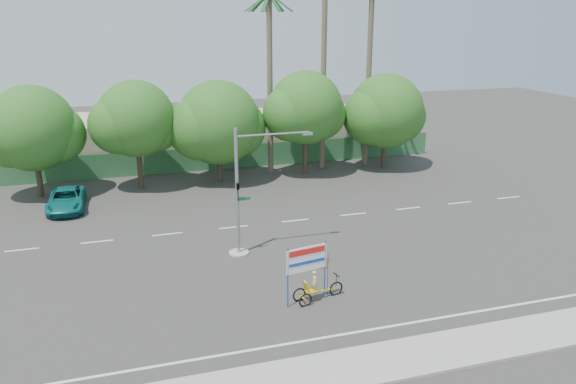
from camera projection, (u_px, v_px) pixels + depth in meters
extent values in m
plane|color=#33302D|center=(305.00, 279.00, 27.81)|extent=(120.00, 120.00, 0.00)
cube|color=gray|center=(369.00, 365.00, 20.96)|extent=(50.00, 2.40, 0.12)
cube|color=#336B3D|center=(224.00, 157.00, 47.10)|extent=(38.00, 0.08, 2.00)
cube|color=#B9AD93|center=(99.00, 142.00, 48.15)|extent=(12.00, 8.00, 4.00)
cube|color=#B9AD93|center=(298.00, 132.00, 53.16)|extent=(14.00, 8.00, 3.60)
cylinder|color=#473828|center=(38.00, 173.00, 39.83)|extent=(0.40, 0.40, 3.52)
sphere|color=#1C4D16|center=(32.00, 128.00, 38.85)|extent=(6.00, 6.00, 6.00)
sphere|color=#1C4D16|center=(54.00, 134.00, 39.66)|extent=(4.32, 4.32, 4.32)
sphere|color=#1C4D16|center=(11.00, 135.00, 38.35)|extent=(4.56, 4.56, 4.56)
cylinder|color=#473828|center=(140.00, 164.00, 41.72)|extent=(0.40, 0.40, 3.74)
sphere|color=#1C4D16|center=(136.00, 119.00, 40.68)|extent=(5.60, 5.60, 5.60)
sphere|color=#1C4D16|center=(154.00, 125.00, 41.48)|extent=(4.03, 4.03, 4.03)
sphere|color=#1C4D16|center=(118.00, 125.00, 40.21)|extent=(4.26, 4.26, 4.26)
cylinder|color=#473828|center=(220.00, 161.00, 43.44)|extent=(0.40, 0.40, 3.30)
sphere|color=#1C4D16|center=(218.00, 123.00, 42.52)|extent=(6.40, 6.40, 6.40)
sphere|color=#1C4D16|center=(236.00, 128.00, 43.35)|extent=(4.61, 4.61, 4.61)
sphere|color=#1C4D16|center=(200.00, 128.00, 41.99)|extent=(4.86, 4.86, 4.86)
cylinder|color=#473828|center=(305.00, 151.00, 45.28)|extent=(0.40, 0.40, 3.87)
sphere|color=#1C4D16|center=(306.00, 108.00, 44.20)|extent=(5.80, 5.80, 5.80)
sphere|color=#1C4D16|center=(320.00, 114.00, 45.02)|extent=(4.18, 4.18, 4.18)
sphere|color=#1C4D16|center=(291.00, 113.00, 43.72)|extent=(4.41, 4.41, 4.41)
cylinder|color=#473828|center=(384.00, 148.00, 47.27)|extent=(0.40, 0.40, 3.43)
sphere|color=#1C4D16|center=(386.00, 111.00, 46.32)|extent=(6.20, 6.20, 6.20)
sphere|color=#1C4D16|center=(399.00, 116.00, 47.14)|extent=(4.46, 4.46, 4.46)
sphere|color=#1C4D16|center=(372.00, 116.00, 45.80)|extent=(4.71, 4.71, 4.71)
cylinder|color=#70604C|center=(324.00, 66.00, 45.19)|extent=(0.44, 0.44, 17.00)
cylinder|color=#70604C|center=(369.00, 77.00, 46.60)|extent=(0.44, 0.44, 15.00)
cylinder|color=#70604C|center=(270.00, 87.00, 44.41)|extent=(0.44, 0.44, 14.00)
cube|color=#1C4C21|center=(281.00, 2.00, 42.73)|extent=(1.91, 0.28, 1.36)
cube|color=#1C4C21|center=(276.00, 3.00, 43.22)|extent=(1.65, 1.44, 1.36)
cube|color=#1C4C21|center=(268.00, 3.00, 43.36)|extent=(0.61, 1.93, 1.36)
cube|color=#1C4C21|center=(260.00, 3.00, 43.09)|extent=(1.20, 1.80, 1.36)
cube|color=#1C4C21|center=(257.00, 2.00, 42.52)|extent=(1.89, 0.92, 1.36)
cube|color=#1C4C21|center=(259.00, 2.00, 41.94)|extent=(1.89, 0.92, 1.36)
cube|color=#1C4C21|center=(266.00, 2.00, 41.60)|extent=(1.20, 1.80, 1.36)
cube|color=#1C4C21|center=(274.00, 2.00, 41.67)|extent=(0.61, 1.93, 1.36)
cube|color=#1C4C21|center=(280.00, 2.00, 42.12)|extent=(1.65, 1.44, 1.36)
cylinder|color=gray|center=(239.00, 253.00, 30.75)|extent=(1.10, 1.10, 0.10)
cylinder|color=gray|center=(237.00, 193.00, 29.70)|extent=(0.18, 0.18, 7.00)
cylinder|color=gray|center=(273.00, 134.00, 29.32)|extent=(4.00, 0.10, 0.10)
cube|color=gray|center=(307.00, 134.00, 29.87)|extent=(0.55, 0.20, 0.12)
imported|color=black|center=(238.00, 192.00, 29.47)|extent=(0.16, 0.20, 1.00)
cube|color=#14662D|center=(244.00, 199.00, 29.90)|extent=(0.70, 0.04, 0.18)
torus|color=black|center=(336.00, 289.00, 26.20)|extent=(0.72, 0.21, 0.72)
torus|color=black|center=(299.00, 295.00, 25.68)|extent=(0.67, 0.19, 0.67)
torus|color=black|center=(305.00, 300.00, 25.18)|extent=(0.67, 0.19, 0.67)
cube|color=gold|center=(319.00, 292.00, 25.79)|extent=(1.78, 0.38, 0.06)
cube|color=gold|center=(302.00, 297.00, 25.42)|extent=(0.17, 0.63, 0.05)
cube|color=gold|center=(311.00, 291.00, 25.56)|extent=(0.60, 0.53, 0.06)
cube|color=gold|center=(306.00, 286.00, 25.35)|extent=(0.31, 0.48, 0.57)
cylinder|color=black|center=(336.00, 280.00, 26.07)|extent=(0.04, 0.04, 0.58)
cube|color=black|center=(336.00, 275.00, 25.98)|extent=(0.13, 0.47, 0.04)
imported|color=#CCB284|center=(315.00, 282.00, 25.51)|extent=(0.34, 0.46, 1.14)
cylinder|color=#193BBF|center=(288.00, 278.00, 24.76)|extent=(0.07, 0.07, 2.85)
cylinder|color=#193BBF|center=(325.00, 270.00, 25.58)|extent=(0.07, 0.07, 2.85)
cube|color=white|center=(307.00, 259.00, 24.95)|extent=(1.98, 0.41, 1.16)
cube|color=red|center=(307.00, 252.00, 24.80)|extent=(1.77, 0.33, 0.27)
cube|color=#193BBF|center=(307.00, 262.00, 24.96)|extent=(1.77, 0.33, 0.15)
cylinder|color=black|center=(328.00, 275.00, 25.75)|extent=(0.02, 0.02, 2.22)
cube|color=red|center=(321.00, 263.00, 25.38)|extent=(0.92, 0.19, 0.69)
imported|color=#0F6C6A|center=(66.00, 199.00, 37.52)|extent=(2.39, 5.03, 1.39)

